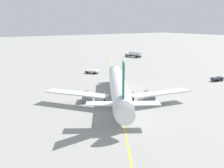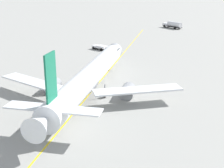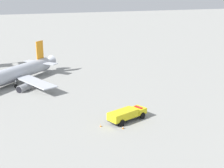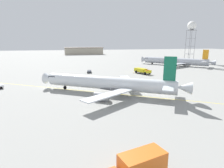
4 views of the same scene
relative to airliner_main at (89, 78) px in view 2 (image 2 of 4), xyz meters
name	(u,v)px [view 2 (image 2 of 4)]	position (x,y,z in m)	size (l,w,h in m)	color
ground_plane	(95,90)	(1.56, -1.52, -2.95)	(600.00, 600.00, 0.00)	gray
airliner_main	(89,78)	(0.00, 0.00, 0.00)	(40.61, 29.50, 11.81)	silver
pushback_tug_truck	(100,47)	(35.48, -13.47, -2.15)	(5.23, 4.19, 1.30)	#232326
fuel_tanker_truck	(173,25)	(65.51, -55.73, -1.37)	(9.98, 4.78, 2.87)	#232326
taxiway_centreline	(80,105)	(-5.17, 3.09, -2.95)	(143.71, 90.98, 0.01)	yellow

